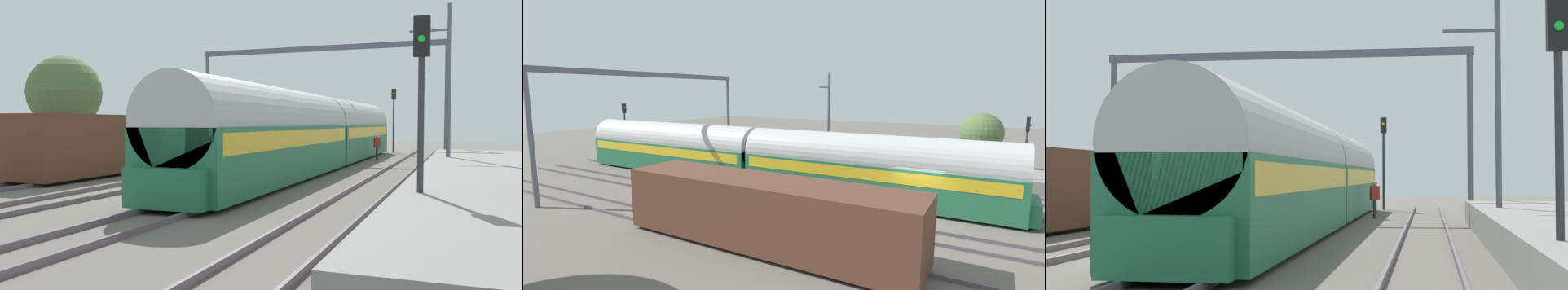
% 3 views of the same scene
% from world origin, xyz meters
% --- Properties ---
extents(ground, '(120.00, 120.00, 0.00)m').
position_xyz_m(ground, '(0.00, 0.00, 0.00)').
color(ground, '#635D56').
extents(track_far_west, '(1.52, 60.00, 0.16)m').
position_xyz_m(track_far_west, '(-6.57, 0.00, 0.08)').
color(track_far_west, '#61545F').
rests_on(track_far_west, ground).
extents(track_west, '(1.52, 60.00, 0.16)m').
position_xyz_m(track_west, '(-2.19, 0.00, 0.08)').
color(track_west, '#61545F').
rests_on(track_west, ground).
extents(track_east, '(1.52, 60.00, 0.16)m').
position_xyz_m(track_east, '(2.19, 0.00, 0.08)').
color(track_east, '#61545F').
rests_on(track_east, ground).
extents(track_far_east, '(1.52, 60.00, 0.16)m').
position_xyz_m(track_far_east, '(6.57, 0.00, 0.08)').
color(track_far_east, '#61545F').
rests_on(track_far_east, ground).
extents(platform, '(4.40, 28.00, 0.90)m').
position_xyz_m(platform, '(10.39, 2.00, 0.45)').
color(platform, gray).
rests_on(platform, ground).
extents(passenger_train, '(2.93, 32.85, 3.82)m').
position_xyz_m(passenger_train, '(2.19, 11.26, 1.97)').
color(passenger_train, '#236B47').
rests_on(passenger_train, ground).
extents(freight_car, '(2.80, 13.00, 2.70)m').
position_xyz_m(freight_car, '(-6.57, 4.84, 1.47)').
color(freight_car, '#563323').
rests_on(freight_car, ground).
extents(person_crossing, '(0.47, 0.40, 1.73)m').
position_xyz_m(person_crossing, '(4.23, 18.35, 1.03)').
color(person_crossing, '#373737').
rests_on(person_crossing, ground).
extents(railway_signal_near, '(0.36, 0.30, 4.88)m').
position_xyz_m(railway_signal_near, '(8.77, -4.95, 3.13)').
color(railway_signal_near, '#2D2D33').
rests_on(railway_signal_near, ground).
extents(railway_signal_far, '(0.36, 0.30, 5.33)m').
position_xyz_m(railway_signal_far, '(4.11, 27.85, 3.39)').
color(railway_signal_far, '#2D2D33').
rests_on(railway_signal_far, ground).
extents(catenary_gantry, '(17.54, 0.28, 7.86)m').
position_xyz_m(catenary_gantry, '(0.00, 18.77, 5.96)').
color(catenary_gantry, '#565766').
rests_on(catenary_gantry, ground).
extents(catenary_pole_east_mid, '(1.90, 0.20, 8.00)m').
position_xyz_m(catenary_pole_east_mid, '(8.92, 8.71, 4.15)').
color(catenary_pole_east_mid, '#565766').
rests_on(catenary_pole_east_mid, ground).
extents(tree_east_background, '(3.32, 3.32, 4.73)m').
position_xyz_m(tree_east_background, '(15.68, -2.16, 3.05)').
color(tree_east_background, '#4C3826').
rests_on(tree_east_background, ground).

